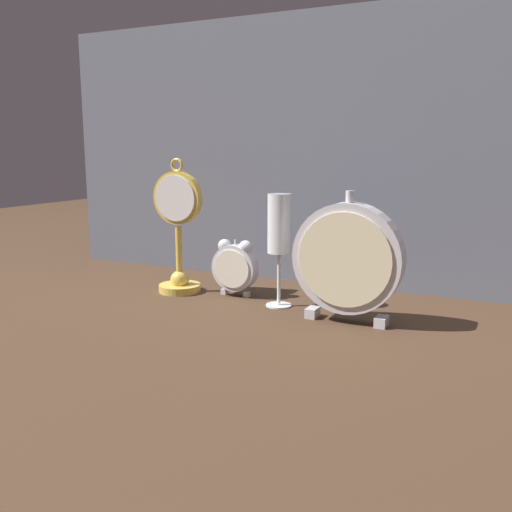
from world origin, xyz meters
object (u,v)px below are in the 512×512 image
object	(u,v)px
alarm_clock_twin_bell	(235,265)
mantel_clock_silver	(348,259)
champagne_flute	(279,231)
pocket_watch_on_stand	(178,236)

from	to	relation	value
alarm_clock_twin_bell	mantel_clock_silver	size ratio (longest dim) A/B	0.51
alarm_clock_twin_bell	champagne_flute	bearing A→B (deg)	-15.47
alarm_clock_twin_bell	champagne_flute	world-z (taller)	champagne_flute
mantel_clock_silver	champagne_flute	xyz separation A→B (m)	(-0.15, 0.04, 0.03)
champagne_flute	alarm_clock_twin_bell	bearing A→B (deg)	164.53
mantel_clock_silver	champagne_flute	bearing A→B (deg)	164.08
alarm_clock_twin_bell	mantel_clock_silver	world-z (taller)	mantel_clock_silver
pocket_watch_on_stand	mantel_clock_silver	world-z (taller)	pocket_watch_on_stand
pocket_watch_on_stand	mantel_clock_silver	xyz separation A→B (m)	(0.39, -0.05, -0.01)
alarm_clock_twin_bell	champagne_flute	xyz separation A→B (m)	(0.11, -0.03, 0.08)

